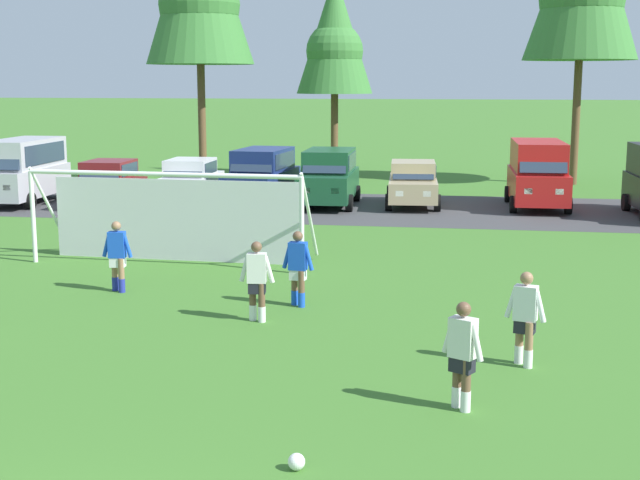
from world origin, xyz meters
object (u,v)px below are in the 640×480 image
(player_defender_far, at_px, (298,269))
(parked_car_slot_center_right, at_px, (329,177))
(player_trailing_back, at_px, (117,256))
(parked_car_slot_left, at_px, (108,182))
(parked_car_slot_center_left, at_px, (190,181))
(parked_car_slot_far_left, at_px, (23,169))
(player_striker_near, at_px, (257,281))
(soccer_goal, at_px, (174,214))
(parked_car_slot_center, at_px, (262,176))
(player_midfield_center, at_px, (525,319))
(parked_car_slot_right, at_px, (413,184))
(player_winger_right, at_px, (462,356))
(soccer_ball, at_px, (297,462))
(parked_car_slot_far_right, at_px, (538,172))

(player_defender_far, xyz_separation_m, parked_car_slot_center_right, (-1.70, 15.44, 0.29))
(player_trailing_back, height_order, parked_car_slot_left, parked_car_slot_left)
(parked_car_slot_center_left, xyz_separation_m, parked_car_slot_center_right, (5.56, 0.06, 0.24))
(parked_car_slot_far_left, xyz_separation_m, parked_car_slot_center_right, (11.97, 1.30, -0.23))
(parked_car_slot_far_left, bearing_deg, player_striker_near, -49.79)
(soccer_goal, bearing_deg, parked_car_slot_center, 91.09)
(soccer_goal, relative_size, parked_car_slot_center_left, 1.76)
(player_striker_near, bearing_deg, parked_car_slot_far_left, 130.21)
(player_trailing_back, bearing_deg, player_midfield_center, -24.27)
(parked_car_slot_left, distance_m, parked_car_slot_right, 11.81)
(parked_car_slot_right, bearing_deg, player_winger_right, -84.63)
(soccer_goal, xyz_separation_m, player_striker_near, (3.54, -5.44, -0.47))
(soccer_ball, xyz_separation_m, parked_car_slot_far_right, (4.69, 24.27, 1.23))
(parked_car_slot_center_left, height_order, parked_car_slot_right, same)
(parked_car_slot_left, xyz_separation_m, parked_car_slot_far_right, (16.40, 1.93, 0.47))
(soccer_ball, bearing_deg, parked_car_slot_far_left, 124.35)
(player_midfield_center, height_order, player_winger_right, same)
(soccer_ball, distance_m, parked_car_slot_right, 23.90)
(soccer_ball, bearing_deg, player_striker_near, 107.28)
(player_trailing_back, bearing_deg, parked_car_slot_center_right, 79.90)
(parked_car_slot_far_left, bearing_deg, parked_car_slot_center, 8.03)
(parked_car_slot_left, xyz_separation_m, parked_car_slot_center, (5.86, 1.18, 0.24))
(player_trailing_back, bearing_deg, parked_car_slot_right, 68.94)
(parked_car_slot_right, xyz_separation_m, parked_car_slot_far_right, (4.69, 0.39, 0.47))
(player_striker_near, xyz_separation_m, player_defender_far, (0.59, 1.34, 0.00))
(soccer_goal, xyz_separation_m, player_midfield_center, (8.69, -7.48, -0.47))
(player_defender_far, bearing_deg, soccer_ball, -79.41)
(parked_car_slot_center_right, distance_m, parked_car_slot_far_right, 7.94)
(soccer_goal, height_order, parked_car_slot_center, soccer_goal)
(parked_car_slot_far_right, bearing_deg, player_striker_near, -111.14)
(player_midfield_center, relative_size, parked_car_slot_right, 0.38)
(player_midfield_center, distance_m, parked_car_slot_center, 20.83)
(parked_car_slot_far_right, bearing_deg, player_defender_far, -110.93)
(player_winger_right, distance_m, player_trailing_back, 10.04)
(player_striker_near, relative_size, parked_car_slot_far_left, 0.34)
(parked_car_slot_left, bearing_deg, player_striker_near, -58.37)
(player_winger_right, xyz_separation_m, parked_car_slot_center, (-7.87, 21.07, 0.29))
(player_midfield_center, xyz_separation_m, parked_car_slot_center_right, (-6.26, 18.81, 0.29))
(player_striker_near, height_order, parked_car_slot_right, parked_car_slot_right)
(player_midfield_center, relative_size, player_defender_far, 1.00)
(player_striker_near, height_order, parked_car_slot_far_right, parked_car_slot_far_right)
(soccer_goal, bearing_deg, parked_car_slot_far_left, 133.55)
(player_winger_right, bearing_deg, parked_car_slot_right, 95.37)
(parked_car_slot_center, relative_size, parked_car_slot_center_right, 1.02)
(soccer_ball, relative_size, player_winger_right, 0.13)
(soccer_ball, bearing_deg, soccer_goal, 114.85)
(player_winger_right, bearing_deg, parked_car_slot_center_right, 103.93)
(soccer_ball, height_order, parked_car_slot_left, parked_car_slot_left)
(player_defender_far, distance_m, player_trailing_back, 4.38)
(soccer_ball, relative_size, parked_car_slot_center_left, 0.05)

